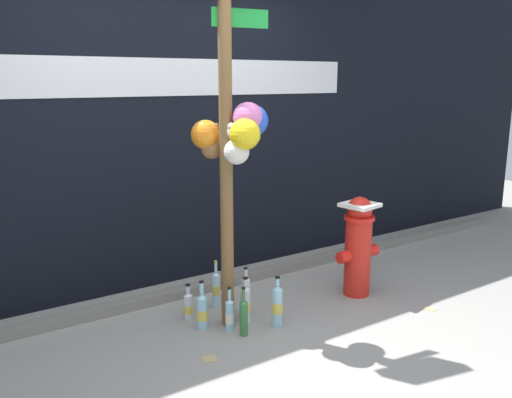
{
  "coord_description": "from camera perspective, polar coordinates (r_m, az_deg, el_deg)",
  "views": [
    {
      "loc": [
        -1.88,
        -2.71,
        1.76
      ],
      "look_at": [
        0.21,
        0.44,
        0.91
      ],
      "focal_mm": 37.67,
      "sensor_mm": 36.0,
      "label": 1
    }
  ],
  "objects": [
    {
      "name": "bottle_3",
      "position": [
        4.02,
        -1.12,
        -11.02
      ],
      "size": [
        0.08,
        0.08,
        0.35
      ],
      "color": "silver",
      "rests_on": "ground_plane"
    },
    {
      "name": "building_wall",
      "position": [
        4.64,
        -9.95,
        10.48
      ],
      "size": [
        10.0,
        0.21,
        3.19
      ],
      "color": "black",
      "rests_on": "ground_plane"
    },
    {
      "name": "ground_plane",
      "position": [
        3.74,
        1.02,
        -15.42
      ],
      "size": [
        14.0,
        14.0,
        0.0
      ],
      "primitive_type": "plane",
      "color": "gray"
    },
    {
      "name": "bottle_7",
      "position": [
        4.26,
        -4.25,
        -9.5
      ],
      "size": [
        0.06,
        0.06,
        0.38
      ],
      "color": "#B2DBEA",
      "rests_on": "ground_plane"
    },
    {
      "name": "bottle_4",
      "position": [
        4.15,
        -1.09,
        -10.17
      ],
      "size": [
        0.07,
        0.07,
        0.37
      ],
      "color": "silver",
      "rests_on": "ground_plane"
    },
    {
      "name": "curb_strip",
      "position": [
        4.57,
        -6.86,
        -9.52
      ],
      "size": [
        8.0,
        0.12,
        0.08
      ],
      "primitive_type": "cube",
      "color": "slate",
      "rests_on": "ground_plane"
    },
    {
      "name": "bottle_1",
      "position": [
        4.11,
        -7.19,
        -11.13
      ],
      "size": [
        0.07,
        0.07,
        0.27
      ],
      "color": "silver",
      "rests_on": "ground_plane"
    },
    {
      "name": "bottle_0",
      "position": [
        3.95,
        2.26,
        -11.23
      ],
      "size": [
        0.08,
        0.08,
        0.38
      ],
      "color": "#93CCE0",
      "rests_on": "ground_plane"
    },
    {
      "name": "litter_3",
      "position": [
        5.06,
        3.63,
        -7.68
      ],
      "size": [
        0.09,
        0.06,
        0.01
      ],
      "primitive_type": "cube",
      "rotation": [
        0.0,
        0.0,
        3.07
      ],
      "color": "tan",
      "rests_on": "ground_plane"
    },
    {
      "name": "litter_0",
      "position": [
        3.6,
        -4.95,
        -16.53
      ],
      "size": [
        0.11,
        0.11,
        0.01
      ],
      "primitive_type": "cube",
      "rotation": [
        0.0,
        0.0,
        1.36
      ],
      "color": "tan",
      "rests_on": "ground_plane"
    },
    {
      "name": "memorial_post",
      "position": [
        3.63,
        -2.66,
        9.22
      ],
      "size": [
        0.55,
        0.55,
        2.62
      ],
      "color": "brown",
      "rests_on": "ground_plane"
    },
    {
      "name": "bottle_5",
      "position": [
        3.94,
        -5.75,
        -11.73
      ],
      "size": [
        0.08,
        0.08,
        0.36
      ],
      "color": "#93CCE0",
      "rests_on": "ground_plane"
    },
    {
      "name": "fire_hydrant",
      "position": [
        4.49,
        10.8,
        -4.71
      ],
      "size": [
        0.41,
        0.3,
        0.83
      ],
      "color": "red",
      "rests_on": "ground_plane"
    },
    {
      "name": "bottle_6",
      "position": [
        3.9,
        -2.82,
        -12.17
      ],
      "size": [
        0.06,
        0.06,
        0.33
      ],
      "color": "#93CCE0",
      "rests_on": "ground_plane"
    },
    {
      "name": "litter_1",
      "position": [
        4.49,
        17.98,
        -11.03
      ],
      "size": [
        0.08,
        0.1,
        0.01
      ],
      "primitive_type": "cube",
      "rotation": [
        0.0,
        0.0,
        1.8
      ],
      "color": "tan",
      "rests_on": "ground_plane"
    },
    {
      "name": "bottle_2",
      "position": [
        3.82,
        -1.32,
        -12.35
      ],
      "size": [
        0.06,
        0.06,
        0.36
      ],
      "color": "#337038",
      "rests_on": "ground_plane"
    }
  ]
}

